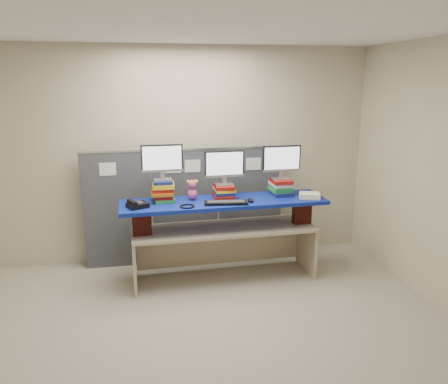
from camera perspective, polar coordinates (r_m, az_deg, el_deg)
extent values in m
cube|color=beige|center=(3.85, -2.61, -0.11)|extent=(5.00, 4.00, 2.80)
cube|color=#ACA796|center=(4.41, -2.39, -17.96)|extent=(5.00, 4.00, 0.01)
cube|color=white|center=(3.75, -2.87, 21.03)|extent=(5.00, 4.00, 0.01)
cube|color=#3E4149|center=(5.71, -13.75, -2.41)|extent=(0.85, 0.05, 1.50)
cube|color=#3E4149|center=(5.72, -5.06, -2.00)|extent=(0.85, 0.05, 1.50)
cube|color=#3E4149|center=(5.87, 3.39, -1.56)|extent=(0.85, 0.05, 1.50)
cube|color=silver|center=(5.56, -5.24, 5.59)|extent=(2.60, 0.06, 0.03)
cube|color=white|center=(5.56, -14.96, 2.90)|extent=(0.20, 0.00, 0.16)
cube|color=white|center=(5.55, -6.70, 3.29)|extent=(0.20, 0.00, 0.16)
cube|color=white|center=(5.58, -4.13, 3.40)|extent=(0.20, 0.00, 0.16)
cube|color=white|center=(5.72, 3.87, 3.68)|extent=(0.20, 0.00, 0.16)
cube|color=#B9A78D|center=(5.23, 0.00, -4.80)|extent=(2.19, 0.69, 0.04)
cube|color=#B9A78D|center=(5.24, -11.62, -8.93)|extent=(0.05, 0.59, 0.62)
cube|color=#B9A78D|center=(5.65, 10.72, -7.12)|extent=(0.05, 0.59, 0.62)
cube|color=maroon|center=(5.02, -10.68, -3.91)|extent=(0.22, 0.12, 0.29)
cube|color=maroon|center=(5.41, 10.13, -2.56)|extent=(0.22, 0.12, 0.29)
cube|color=#0B1094|center=(5.13, 0.00, -1.32)|extent=(2.42, 0.67, 0.04)
cube|color=#217F3D|center=(5.13, -7.81, -0.97)|extent=(0.25, 0.29, 0.04)
cube|color=maroon|center=(5.13, -7.95, -0.49)|extent=(0.22, 0.28, 0.04)
cube|color=#AF6010|center=(5.11, -8.06, -0.08)|extent=(0.25, 0.30, 0.04)
cube|color=maroon|center=(5.11, -8.02, 0.37)|extent=(0.24, 0.26, 0.04)
cube|color=yellow|center=(5.10, -7.93, 0.88)|extent=(0.25, 0.28, 0.05)
cube|color=navy|center=(5.10, -8.02, 1.37)|extent=(0.22, 0.26, 0.04)
cube|color=maroon|center=(5.22, -0.04, -0.52)|extent=(0.25, 0.29, 0.05)
cube|color=navy|center=(5.23, 0.00, -0.04)|extent=(0.23, 0.29, 0.04)
cube|color=yellow|center=(5.23, 0.01, 0.35)|extent=(0.24, 0.29, 0.03)
cube|color=maroon|center=(5.21, 0.00, 0.72)|extent=(0.22, 0.28, 0.04)
cube|color=navy|center=(5.42, 7.37, -0.11)|extent=(0.24, 0.31, 0.04)
cube|color=#217F3D|center=(5.42, 7.38, 0.30)|extent=(0.26, 0.28, 0.03)
cube|color=#217F3D|center=(5.41, 7.46, 0.64)|extent=(0.23, 0.27, 0.03)
cube|color=silver|center=(5.41, 7.42, 1.05)|extent=(0.24, 0.30, 0.04)
cube|color=maroon|center=(5.38, 7.48, 1.44)|extent=(0.23, 0.27, 0.04)
cube|color=#9C9BA0|center=(5.08, -8.00, 1.63)|extent=(0.21, 0.14, 0.01)
cube|color=#9C9BA0|center=(5.07, -8.02, 2.18)|extent=(0.05, 0.04, 0.09)
cube|color=black|center=(5.03, -8.10, 4.40)|extent=(0.48, 0.05, 0.31)
cube|color=silver|center=(5.01, -8.09, 4.36)|extent=(0.44, 0.02, 0.28)
cube|color=#9C9BA0|center=(5.20, 0.05, 1.00)|extent=(0.21, 0.14, 0.01)
cube|color=#9C9BA0|center=(5.19, 0.05, 1.54)|extent=(0.05, 0.04, 0.09)
cube|color=black|center=(5.15, 0.05, 3.71)|extent=(0.48, 0.05, 0.31)
cube|color=silver|center=(5.13, 0.09, 3.66)|extent=(0.44, 0.02, 0.28)
cube|color=#9C9BA0|center=(5.38, 7.43, 1.76)|extent=(0.21, 0.14, 0.01)
cube|color=#9C9BA0|center=(5.37, 7.45, 2.28)|extent=(0.05, 0.04, 0.09)
cube|color=black|center=(5.33, 7.52, 4.37)|extent=(0.48, 0.05, 0.31)
cube|color=silver|center=(5.32, 7.59, 4.34)|extent=(0.44, 0.02, 0.28)
cube|color=black|center=(4.97, 0.26, -1.40)|extent=(0.51, 0.22, 0.03)
cube|color=#303032|center=(4.97, 0.26, -1.23)|extent=(0.43, 0.16, 0.00)
ellipsoid|color=black|center=(5.07, 3.49, -1.07)|extent=(0.08, 0.13, 0.04)
cube|color=black|center=(4.93, -11.22, -1.69)|extent=(0.27, 0.26, 0.05)
cube|color=#303032|center=(4.92, -11.23, -1.35)|extent=(0.14, 0.14, 0.01)
cube|color=black|center=(4.89, -11.90, -1.31)|extent=(0.12, 0.19, 0.04)
torus|color=black|center=(4.87, -4.83, -1.86)|extent=(0.18, 0.18, 0.02)
ellipsoid|color=#D35082|center=(5.14, -4.14, -0.29)|extent=(0.12, 0.11, 0.13)
sphere|color=#D35082|center=(5.11, -4.17, 1.01)|extent=(0.11, 0.11, 0.11)
sphere|color=gold|center=(5.10, -4.71, 1.33)|extent=(0.05, 0.05, 0.05)
sphere|color=gold|center=(5.11, -3.64, 1.38)|extent=(0.05, 0.05, 0.05)
cube|color=white|center=(5.32, 11.11, -0.60)|extent=(0.29, 0.26, 0.03)
cube|color=white|center=(5.31, 11.12, -0.30)|extent=(0.28, 0.25, 0.03)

